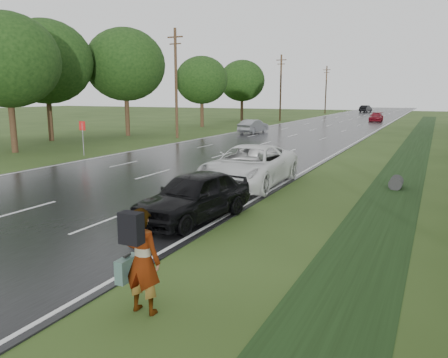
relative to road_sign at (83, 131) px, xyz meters
name	(u,v)px	position (x,y,z in m)	size (l,w,h in m)	color
ground	(22,212)	(8.50, -12.00, -1.64)	(220.00, 220.00, 0.00)	#2B4117
road	(324,127)	(8.50, 33.00, -1.62)	(14.00, 180.00, 0.04)	black
edge_stripe_east	(380,129)	(15.25, 33.00, -1.60)	(0.12, 180.00, 0.01)	silver
edge_stripe_west	(273,125)	(1.75, 33.00, -1.60)	(0.12, 180.00, 0.01)	silver
center_line	(324,127)	(8.50, 33.00, -1.60)	(0.12, 180.00, 0.01)	silver
drainage_ditch	(408,161)	(20.00, 6.71, -1.61)	(2.20, 120.00, 0.56)	black
road_sign	(83,131)	(0.00, 0.00, 0.00)	(0.50, 0.06, 2.30)	slate
utility_pole_mid	(176,82)	(-0.70, 13.00, 3.55)	(1.60, 0.26, 10.00)	#3C2C18
utility_pole_far	(281,87)	(-0.70, 43.00, 3.55)	(1.60, 0.26, 10.00)	#3C2C18
utility_pole_distant	(326,89)	(-0.70, 73.00, 3.55)	(1.60, 0.26, 10.00)	#3C2C18
tree_west_b	(7,60)	(-5.50, -1.00, 4.73)	(7.20, 7.20, 9.62)	#3C2C18
tree_west_c	(125,65)	(-6.50, 13.00, 5.27)	(7.80, 7.80, 10.43)	#3C2C18
tree_west_d	(202,80)	(-5.70, 27.00, 4.18)	(6.60, 6.60, 8.80)	#3C2C18
tree_west_e	(46,62)	(-9.50, 6.00, 5.19)	(8.00, 8.00, 10.44)	#3C2C18
tree_west_f	(242,81)	(-6.30, 41.00, 4.49)	(7.00, 7.00, 9.29)	#3C2C18
pedestrian	(141,259)	(16.67, -16.01, -0.59)	(0.92, 0.82, 2.05)	#A5998C
white_pickup	(249,166)	(14.00, -4.39, -0.71)	(2.96, 6.42, 1.78)	white
dark_sedan	(194,196)	(14.50, -10.24, -0.81)	(1.88, 4.67, 1.59)	black
silver_sedan	(253,126)	(3.87, 20.89, -0.89)	(1.51, 4.32, 1.42)	#96989E
far_car_red	(376,117)	(12.92, 48.20, -0.94)	(1.85, 4.55, 1.32)	maroon
far_car_dark	(366,109)	(6.20, 83.72, -0.82)	(1.65, 4.73, 1.56)	black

